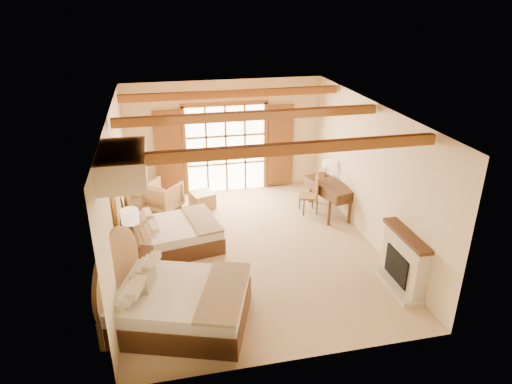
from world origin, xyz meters
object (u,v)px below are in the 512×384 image
object	(u,v)px
armchair	(163,196)
desk	(329,197)
bed_near	(170,301)
nightstand	(139,264)
bed_far	(168,233)

from	to	relation	value
armchair	desk	distance (m)	4.40
bed_near	nightstand	world-z (taller)	bed_near
bed_far	armchair	bearing A→B (deg)	80.70
bed_near	desk	distance (m)	5.59
bed_near	bed_far	xyz separation A→B (m)	(0.07, 2.61, -0.07)
bed_far	armchair	xyz separation A→B (m)	(-0.05, 2.09, -0.00)
bed_near	desk	xyz separation A→B (m)	(4.28, 3.60, -0.02)
armchair	desk	world-z (taller)	desk
desk	armchair	bearing A→B (deg)	151.86
armchair	bed_near	bearing A→B (deg)	129.39
bed_far	armchair	world-z (taller)	bed_far
nightstand	armchair	distance (m)	3.17
bed_far	nightstand	bearing A→B (deg)	-132.13
armchair	desk	bearing A→B (deg)	-154.83
bed_near	desk	size ratio (longest dim) A/B	1.72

